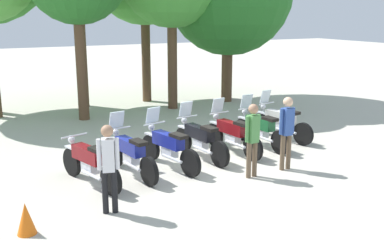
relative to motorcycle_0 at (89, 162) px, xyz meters
name	(u,v)px	position (x,y,z in m)	size (l,w,h in m)	color
ground_plane	(201,159)	(2.93, 0.45, -0.50)	(80.00, 80.00, 0.00)	#BCB7A8
motorcycle_0	(89,162)	(0.00, 0.00, 0.00)	(0.85, 2.12, 0.99)	black
motorcycle_1	(130,153)	(0.97, 0.17, 0.01)	(0.63, 2.18, 1.37)	black
motorcycle_2	(168,146)	(1.94, 0.24, 0.01)	(0.73, 2.16, 1.37)	black
motorcycle_3	(200,139)	(2.92, 0.52, 0.01)	(0.62, 2.18, 1.37)	black
motorcycle_4	(232,134)	(3.89, 0.55, 0.01)	(0.62, 2.18, 1.37)	black
motorcycle_5	(260,128)	(4.86, 0.68, 0.01)	(0.62, 2.19, 1.37)	black
motorcycle_6	(280,122)	(5.83, 1.04, 0.01)	(0.71, 2.16, 1.37)	black
person_0	(253,135)	(3.34, -1.18, 0.47)	(0.41, 0.24, 1.67)	brown
person_1	(287,127)	(4.33, -1.11, 0.51)	(0.40, 0.24, 1.73)	brown
person_2	(108,162)	(-0.02, -1.56, 0.47)	(0.41, 0.27, 1.67)	black
traffic_cone	(26,219)	(-1.50, -1.73, -0.23)	(0.32, 0.32, 0.55)	orange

